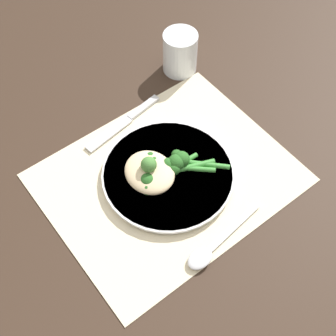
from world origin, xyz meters
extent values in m
plane|color=#332319|center=(0.00, 0.00, 0.00)|extent=(3.00, 3.00, 0.00)
cube|color=beige|center=(0.00, 0.00, 0.00)|extent=(0.45, 0.36, 0.00)
cylinder|color=white|center=(0.00, 0.00, 0.01)|extent=(0.24, 0.24, 0.01)
cylinder|color=silver|center=(0.00, 0.00, 0.02)|extent=(0.25, 0.25, 0.01)
ellipsoid|color=beige|center=(-0.03, 0.01, 0.03)|extent=(0.09, 0.10, 0.03)
sphere|color=#477F38|center=(-0.03, 0.01, 0.06)|extent=(0.03, 0.03, 0.03)
cylinder|color=#3D8E38|center=(0.01, 0.00, 0.02)|extent=(0.11, 0.02, 0.01)
sphere|color=#286023|center=(-0.05, 0.00, 0.03)|extent=(0.03, 0.03, 0.03)
sphere|color=#286023|center=(-0.05, 0.01, 0.03)|extent=(0.02, 0.02, 0.02)
sphere|color=#286023|center=(-0.06, -0.01, 0.03)|extent=(0.02, 0.02, 0.02)
cylinder|color=#3D8E38|center=(0.03, -0.01, 0.02)|extent=(0.09, 0.08, 0.01)
sphere|color=#286023|center=(-0.01, 0.03, 0.03)|extent=(0.03, 0.03, 0.03)
sphere|color=#286023|center=(-0.01, 0.04, 0.03)|extent=(0.03, 0.03, 0.03)
sphere|color=#286023|center=(-0.03, 0.02, 0.03)|extent=(0.03, 0.03, 0.03)
cylinder|color=#3D8E38|center=(0.05, -0.02, 0.02)|extent=(0.08, 0.04, 0.01)
sphere|color=#286023|center=(0.01, -0.01, 0.03)|extent=(0.02, 0.02, 0.02)
sphere|color=#286023|center=(0.01, 0.01, 0.03)|extent=(0.03, 0.03, 0.03)
cylinder|color=#3D8E38|center=(0.06, -0.03, 0.02)|extent=(0.07, 0.07, 0.01)
sphere|color=#286023|center=(0.03, 0.00, 0.03)|extent=(0.03, 0.03, 0.03)
sphere|color=#286023|center=(0.03, 0.02, 0.03)|extent=(0.02, 0.02, 0.02)
sphere|color=#286023|center=(0.02, 0.00, 0.03)|extent=(0.03, 0.03, 0.03)
cube|color=silver|center=(-0.03, 0.15, 0.01)|extent=(0.11, 0.04, 0.00)
cube|color=#B3B3B8|center=(0.06, 0.17, 0.01)|extent=(0.08, 0.03, 0.01)
cube|color=silver|center=(0.03, -0.15, 0.01)|extent=(0.13, 0.03, 0.00)
ellipsoid|color=silver|center=(-0.06, -0.16, 0.01)|extent=(0.05, 0.04, 0.01)
cylinder|color=silver|center=(0.20, 0.21, 0.05)|extent=(0.07, 0.07, 0.09)
camera|label=1|loc=(-0.29, -0.38, 0.74)|focal=50.00mm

